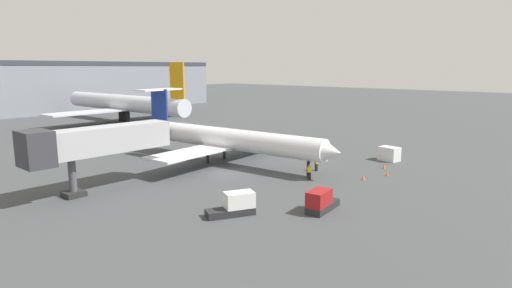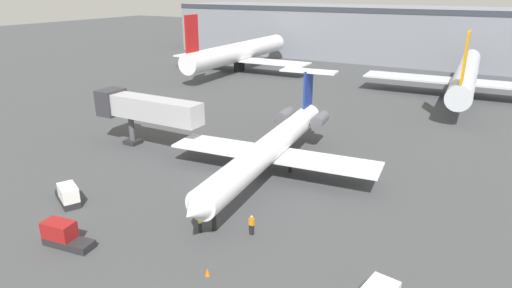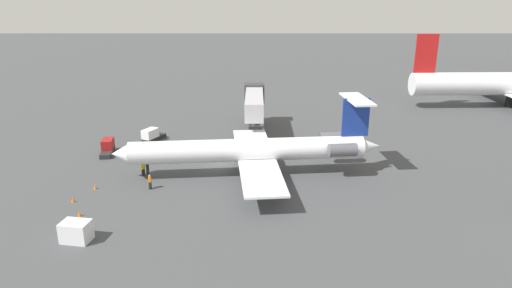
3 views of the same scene
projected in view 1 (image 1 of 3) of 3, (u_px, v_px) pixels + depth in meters
ground_plane at (226, 173)px, 48.98m from camera, size 400.00×400.00×0.10m
regional_jet at (222, 138)px, 53.88m from camera, size 22.51×31.48×9.02m
jet_bridge at (91, 143)px, 40.57m from camera, size 14.54×3.20×6.60m
ground_crew_marshaller at (316, 164)px, 49.69m from camera, size 0.40×0.27×1.69m
ground_crew_loader at (309, 172)px, 45.80m from camera, size 0.47×0.46×1.69m
baggage_tug_lead at (235, 205)px, 34.82m from camera, size 4.21×3.03×1.90m
baggage_tug_trailing at (321, 202)px, 35.66m from camera, size 4.15×1.92×1.90m
cargo_container_uld at (389, 154)px, 55.19m from camera, size 2.10×2.68×1.82m
traffic_cone_near at (363, 177)px, 45.79m from camera, size 0.36×0.36×0.55m
traffic_cone_mid at (384, 166)px, 50.95m from camera, size 0.36×0.36×0.55m
traffic_cone_far at (387, 174)px, 47.48m from camera, size 0.36×0.36×0.55m
parked_airliner_west_mid at (124, 103)px, 94.55m from camera, size 34.84×41.34×13.03m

